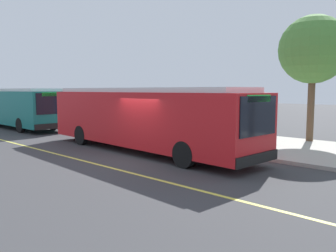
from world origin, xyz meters
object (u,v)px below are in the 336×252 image
(pedestrian_commuter, at_px, (238,128))
(waiting_bench, at_px, (211,130))
(route_sign_post, at_px, (234,110))
(transit_bus_main, at_px, (143,117))
(transit_bus_second, at_px, (15,106))

(pedestrian_commuter, bearing_deg, waiting_bench, 147.32)
(route_sign_post, height_order, pedestrian_commuter, route_sign_post)
(pedestrian_commuter, bearing_deg, transit_bus_main, -142.63)
(transit_bus_main, xyz_separation_m, route_sign_post, (3.20, 2.66, 0.34))
(transit_bus_second, xyz_separation_m, route_sign_post, (17.90, 2.45, 0.34))
(route_sign_post, xyz_separation_m, pedestrian_commuter, (0.27, -0.01, -0.84))
(route_sign_post, bearing_deg, pedestrian_commuter, -2.63)
(transit_bus_main, bearing_deg, waiting_bench, 83.10)
(route_sign_post, distance_m, pedestrian_commuter, 0.88)
(transit_bus_second, relative_size, waiting_bench, 7.50)
(pedestrian_commuter, bearing_deg, transit_bus_second, -172.35)
(transit_bus_main, xyz_separation_m, pedestrian_commuter, (3.47, 2.65, -0.50))
(transit_bus_second, relative_size, pedestrian_commuter, 7.10)
(transit_bus_second, relative_size, route_sign_post, 4.28)
(waiting_bench, distance_m, route_sign_post, 3.50)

